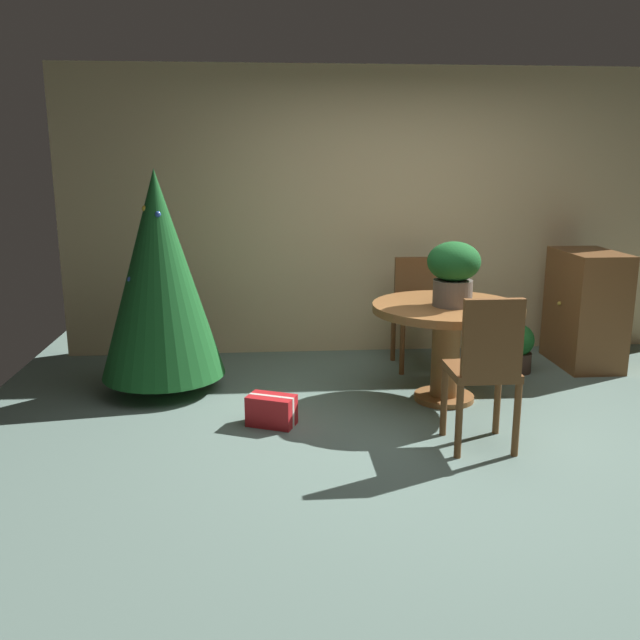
% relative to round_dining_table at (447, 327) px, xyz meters
% --- Properties ---
extents(ground_plane, '(6.60, 6.60, 0.00)m').
position_rel_round_dining_table_xyz_m(ground_plane, '(-0.19, -0.73, -0.57)').
color(ground_plane, slate).
extents(back_wall_panel, '(6.00, 0.10, 2.60)m').
position_rel_round_dining_table_xyz_m(back_wall_panel, '(-0.19, 1.47, 0.73)').
color(back_wall_panel, beige).
rests_on(back_wall_panel, ground_plane).
extents(round_dining_table, '(1.11, 1.11, 0.74)m').
position_rel_round_dining_table_xyz_m(round_dining_table, '(0.00, 0.00, 0.00)').
color(round_dining_table, brown).
rests_on(round_dining_table, ground_plane).
extents(flower_vase, '(0.38, 0.38, 0.47)m').
position_rel_round_dining_table_xyz_m(flower_vase, '(0.02, -0.05, 0.44)').
color(flower_vase, '#665B51').
rests_on(flower_vase, round_dining_table).
extents(wooden_chair_far, '(0.45, 0.46, 0.95)m').
position_rel_round_dining_table_xyz_m(wooden_chair_far, '(0.00, 0.93, -0.04)').
color(wooden_chair_far, brown).
rests_on(wooden_chair_far, ground_plane).
extents(wooden_chair_near, '(0.40, 0.40, 0.99)m').
position_rel_round_dining_table_xyz_m(wooden_chair_near, '(0.00, -0.92, -0.01)').
color(wooden_chair_near, brown).
rests_on(wooden_chair_near, ground_plane).
extents(holiday_tree, '(0.95, 0.95, 1.72)m').
position_rel_round_dining_table_xyz_m(holiday_tree, '(-2.15, 0.40, 0.35)').
color(holiday_tree, brown).
rests_on(holiday_tree, ground_plane).
extents(gift_box_red, '(0.37, 0.29, 0.21)m').
position_rel_round_dining_table_xyz_m(gift_box_red, '(-1.31, -0.41, -0.46)').
color(gift_box_red, red).
rests_on(gift_box_red, ground_plane).
extents(wooden_cabinet, '(0.49, 0.76, 1.01)m').
position_rel_round_dining_table_xyz_m(wooden_cabinet, '(1.46, 0.82, -0.06)').
color(wooden_cabinet, brown).
rests_on(wooden_cabinet, ground_plane).
extents(potted_plant, '(0.28, 0.28, 0.42)m').
position_rel_round_dining_table_xyz_m(potted_plant, '(0.80, 0.64, -0.35)').
color(potted_plant, '#4C382D').
rests_on(potted_plant, ground_plane).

